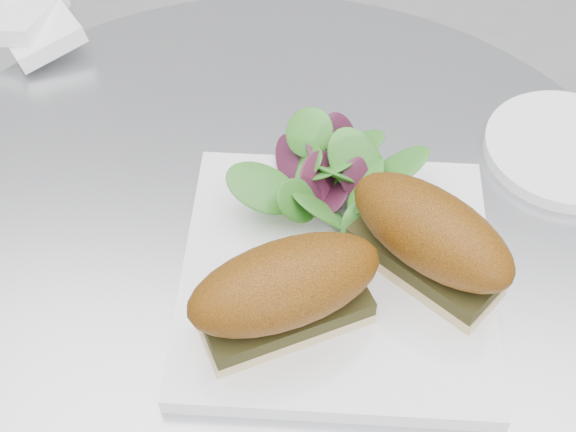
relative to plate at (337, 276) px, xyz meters
name	(u,v)px	position (x,y,z in m)	size (l,w,h in m)	color
table	(271,384)	(-0.06, 0.03, -0.25)	(0.70, 0.70, 0.73)	#ADAFB4
plate	(337,276)	(0.00, 0.00, 0.00)	(0.24, 0.24, 0.02)	white
sandwich_left	(285,291)	(-0.03, -0.05, 0.05)	(0.16, 0.13, 0.08)	beige
sandwich_right	(430,238)	(0.07, 0.01, 0.05)	(0.15, 0.13, 0.08)	beige
salad	(325,179)	(-0.02, 0.07, 0.03)	(0.12, 0.12, 0.05)	#428A2D
napkin	(28,34)	(-0.34, 0.27, 0.00)	(0.12, 0.12, 0.02)	white
saucer	(565,149)	(0.20, 0.16, 0.00)	(0.15, 0.15, 0.01)	white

